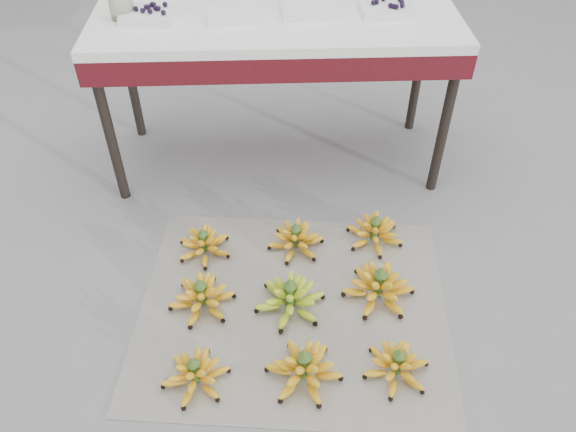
{
  "coord_description": "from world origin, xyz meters",
  "views": [
    {
      "loc": [
        -0.12,
        -1.48,
        1.84
      ],
      "look_at": [
        -0.05,
        0.21,
        0.28
      ],
      "focal_mm": 35.0,
      "sensor_mm": 36.0,
      "label": 1
    }
  ],
  "objects_px": {
    "tray_far_right": "(387,9)",
    "bunch_front_right": "(397,365)",
    "bunch_back_right": "(375,232)",
    "tray_far_left": "(150,15)",
    "newspaper_mat": "(293,308)",
    "vendor_table": "(276,35)",
    "bunch_mid_right": "(379,287)",
    "bunch_back_center": "(296,239)",
    "glass_jar": "(121,3)",
    "bunch_back_left": "(204,244)",
    "bunch_front_center": "(304,368)",
    "tray_left": "(234,14)",
    "tray_right": "(309,9)",
    "bunch_mid_center": "(290,298)",
    "bunch_mid_left": "(202,296)",
    "bunch_front_left": "(195,374)"
  },
  "relations": [
    {
      "from": "bunch_mid_right",
      "to": "vendor_table",
      "type": "distance_m",
      "value": 1.24
    },
    {
      "from": "bunch_back_left",
      "to": "vendor_table",
      "type": "xyz_separation_m",
      "value": [
        0.35,
        0.7,
        0.65
      ]
    },
    {
      "from": "bunch_back_left",
      "to": "glass_jar",
      "type": "relative_size",
      "value": 2.07
    },
    {
      "from": "bunch_mid_center",
      "to": "bunch_back_left",
      "type": "bearing_deg",
      "value": 138.39
    },
    {
      "from": "tray_far_right",
      "to": "bunch_front_right",
      "type": "bearing_deg",
      "value": -94.4
    },
    {
      "from": "newspaper_mat",
      "to": "tray_far_left",
      "type": "xyz_separation_m",
      "value": [
        -0.59,
        1.0,
        0.82
      ]
    },
    {
      "from": "newspaper_mat",
      "to": "bunch_front_center",
      "type": "bearing_deg",
      "value": -86.0
    },
    {
      "from": "newspaper_mat",
      "to": "vendor_table",
      "type": "xyz_separation_m",
      "value": [
        -0.03,
        1.03,
        0.71
      ]
    },
    {
      "from": "tray_left",
      "to": "tray_far_left",
      "type": "bearing_deg",
      "value": -179.67
    },
    {
      "from": "bunch_mid_right",
      "to": "vendor_table",
      "type": "relative_size",
      "value": 0.22
    },
    {
      "from": "bunch_back_center",
      "to": "glass_jar",
      "type": "relative_size",
      "value": 1.96
    },
    {
      "from": "tray_far_left",
      "to": "bunch_mid_center",
      "type": "bearing_deg",
      "value": -60.09
    },
    {
      "from": "bunch_front_center",
      "to": "tray_right",
      "type": "distance_m",
      "value": 1.56
    },
    {
      "from": "bunch_mid_right",
      "to": "bunch_back_right",
      "type": "distance_m",
      "value": 0.33
    },
    {
      "from": "tray_right",
      "to": "glass_jar",
      "type": "height_order",
      "value": "glass_jar"
    },
    {
      "from": "bunch_mid_left",
      "to": "bunch_back_right",
      "type": "height_order",
      "value": "bunch_mid_left"
    },
    {
      "from": "tray_left",
      "to": "bunch_front_center",
      "type": "bearing_deg",
      "value": -79.68
    },
    {
      "from": "newspaper_mat",
      "to": "tray_right",
      "type": "xyz_separation_m",
      "value": [
        0.12,
        1.04,
        0.82
      ]
    },
    {
      "from": "bunch_mid_left",
      "to": "tray_far_left",
      "type": "bearing_deg",
      "value": 92.94
    },
    {
      "from": "bunch_front_center",
      "to": "bunch_back_center",
      "type": "bearing_deg",
      "value": 110.72
    },
    {
      "from": "bunch_mid_center",
      "to": "vendor_table",
      "type": "distance_m",
      "value": 1.21
    },
    {
      "from": "vendor_table",
      "to": "bunch_mid_center",
      "type": "bearing_deg",
      "value": -88.83
    },
    {
      "from": "glass_jar",
      "to": "bunch_mid_center",
      "type": "bearing_deg",
      "value": -55.78
    },
    {
      "from": "bunch_mid_left",
      "to": "bunch_mid_center",
      "type": "height_order",
      "value": "bunch_mid_center"
    },
    {
      "from": "bunch_front_center",
      "to": "tray_left",
      "type": "distance_m",
      "value": 1.55
    },
    {
      "from": "bunch_front_left",
      "to": "bunch_front_center",
      "type": "distance_m",
      "value": 0.39
    },
    {
      "from": "bunch_front_left",
      "to": "tray_left",
      "type": "distance_m",
      "value": 1.54
    },
    {
      "from": "bunch_mid_left",
      "to": "bunch_mid_right",
      "type": "relative_size",
      "value": 0.85
    },
    {
      "from": "bunch_mid_right",
      "to": "tray_far_right",
      "type": "relative_size",
      "value": 1.46
    },
    {
      "from": "newspaper_mat",
      "to": "bunch_mid_left",
      "type": "relative_size",
      "value": 4.07
    },
    {
      "from": "tray_left",
      "to": "tray_right",
      "type": "bearing_deg",
      "value": 6.32
    },
    {
      "from": "bunch_mid_left",
      "to": "tray_left",
      "type": "xyz_separation_m",
      "value": [
        0.15,
        0.98,
        0.76
      ]
    },
    {
      "from": "bunch_back_right",
      "to": "tray_right",
      "type": "xyz_separation_m",
      "value": [
        -0.27,
        0.67,
        0.76
      ]
    },
    {
      "from": "bunch_back_center",
      "to": "bunch_back_right",
      "type": "bearing_deg",
      "value": 7.9
    },
    {
      "from": "tray_far_left",
      "to": "tray_left",
      "type": "bearing_deg",
      "value": 0.33
    },
    {
      "from": "tray_far_right",
      "to": "bunch_front_center",
      "type": "bearing_deg",
      "value": -108.22
    },
    {
      "from": "bunch_mid_right",
      "to": "glass_jar",
      "type": "xyz_separation_m",
      "value": [
        -1.07,
        0.99,
        0.8
      ]
    },
    {
      "from": "bunch_front_center",
      "to": "tray_far_left",
      "type": "xyz_separation_m",
      "value": [
        -0.61,
        1.33,
        0.76
      ]
    },
    {
      "from": "tray_left",
      "to": "tray_far_right",
      "type": "distance_m",
      "value": 0.69
    },
    {
      "from": "bunch_mid_right",
      "to": "bunch_back_center",
      "type": "distance_m",
      "value": 0.44
    },
    {
      "from": "bunch_mid_left",
      "to": "tray_far_right",
      "type": "xyz_separation_m",
      "value": [
        0.84,
        1.0,
        0.76
      ]
    },
    {
      "from": "bunch_back_left",
      "to": "tray_right",
      "type": "xyz_separation_m",
      "value": [
        0.5,
        0.71,
        0.76
      ]
    },
    {
      "from": "newspaper_mat",
      "to": "vendor_table",
      "type": "distance_m",
      "value": 1.25
    },
    {
      "from": "bunch_front_right",
      "to": "bunch_mid_right",
      "type": "xyz_separation_m",
      "value": [
        -0.01,
        0.36,
        0.01
      ]
    },
    {
      "from": "bunch_mid_center",
      "to": "tray_far_right",
      "type": "distance_m",
      "value": 1.36
    },
    {
      "from": "bunch_mid_left",
      "to": "bunch_mid_right",
      "type": "height_order",
      "value": "bunch_mid_right"
    },
    {
      "from": "tray_right",
      "to": "glass_jar",
      "type": "bearing_deg",
      "value": -179.15
    },
    {
      "from": "bunch_back_right",
      "to": "tray_far_left",
      "type": "height_order",
      "value": "tray_far_left"
    },
    {
      "from": "tray_far_right",
      "to": "tray_right",
      "type": "bearing_deg",
      "value": 177.58
    },
    {
      "from": "bunch_mid_right",
      "to": "vendor_table",
      "type": "xyz_separation_m",
      "value": [
        -0.39,
        0.98,
        0.64
      ]
    }
  ]
}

